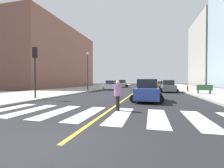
{
  "coord_description": "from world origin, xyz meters",
  "views": [
    {
      "loc": [
        2.39,
        -3.66,
        1.75
      ],
      "look_at": [
        -6.95,
        33.41,
        1.0
      ],
      "focal_mm": 24.73,
      "sensor_mm": 36.0,
      "label": 1
    }
  ],
  "objects_px": {
    "car_yellow_second": "(160,84)",
    "car_silver_seventh": "(122,84)",
    "car_green_sixth": "(164,86)",
    "park_bench": "(204,89)",
    "car_blue_third": "(147,91)",
    "car_gray_fourth": "(168,87)",
    "car_white_fifth": "(111,85)",
    "traffic_light_far_corner": "(35,62)",
    "street_lamp": "(88,67)",
    "car_red_nearest": "(148,84)",
    "fire_hydrant": "(188,88)",
    "pedestrian_crossing": "(118,94)"
  },
  "relations": [
    {
      "from": "car_yellow_second",
      "to": "car_silver_seventh",
      "type": "distance_m",
      "value": 10.91
    },
    {
      "from": "car_silver_seventh",
      "to": "traffic_light_far_corner",
      "type": "relative_size",
      "value": 0.96
    },
    {
      "from": "pedestrian_crossing",
      "to": "street_lamp",
      "type": "height_order",
      "value": "street_lamp"
    },
    {
      "from": "car_red_nearest",
      "to": "pedestrian_crossing",
      "type": "height_order",
      "value": "car_red_nearest"
    },
    {
      "from": "street_lamp",
      "to": "car_green_sixth",
      "type": "bearing_deg",
      "value": 29.15
    },
    {
      "from": "car_gray_fourth",
      "to": "car_white_fifth",
      "type": "height_order",
      "value": "car_gray_fourth"
    },
    {
      "from": "car_gray_fourth",
      "to": "street_lamp",
      "type": "distance_m",
      "value": 13.94
    },
    {
      "from": "car_red_nearest",
      "to": "street_lamp",
      "type": "xyz_separation_m",
      "value": [
        -10.21,
        -16.61,
        3.33
      ]
    },
    {
      "from": "car_blue_third",
      "to": "park_bench",
      "type": "relative_size",
      "value": 2.33
    },
    {
      "from": "car_white_fifth",
      "to": "park_bench",
      "type": "bearing_deg",
      "value": -27.16
    },
    {
      "from": "car_blue_third",
      "to": "car_green_sixth",
      "type": "height_order",
      "value": "car_blue_third"
    },
    {
      "from": "car_white_fifth",
      "to": "car_blue_third",
      "type": "bearing_deg",
      "value": -63.74
    },
    {
      "from": "car_yellow_second",
      "to": "car_blue_third",
      "type": "height_order",
      "value": "car_blue_third"
    },
    {
      "from": "car_yellow_second",
      "to": "car_silver_seventh",
      "type": "bearing_deg",
      "value": 21.22
    },
    {
      "from": "pedestrian_crossing",
      "to": "fire_hydrant",
      "type": "relative_size",
      "value": 1.98
    },
    {
      "from": "car_white_fifth",
      "to": "street_lamp",
      "type": "height_order",
      "value": "street_lamp"
    },
    {
      "from": "car_white_fifth",
      "to": "car_silver_seventh",
      "type": "relative_size",
      "value": 0.91
    },
    {
      "from": "car_blue_third",
      "to": "car_white_fifth",
      "type": "distance_m",
      "value": 17.35
    },
    {
      "from": "car_yellow_second",
      "to": "car_white_fifth",
      "type": "bearing_deg",
      "value": 60.36
    },
    {
      "from": "car_yellow_second",
      "to": "car_white_fifth",
      "type": "relative_size",
      "value": 0.9
    },
    {
      "from": "car_blue_third",
      "to": "traffic_light_far_corner",
      "type": "relative_size",
      "value": 0.9
    },
    {
      "from": "car_red_nearest",
      "to": "car_silver_seventh",
      "type": "relative_size",
      "value": 0.88
    },
    {
      "from": "traffic_light_far_corner",
      "to": "park_bench",
      "type": "relative_size",
      "value": 2.59
    },
    {
      "from": "car_white_fifth",
      "to": "car_gray_fourth",
      "type": "bearing_deg",
      "value": -20.69
    },
    {
      "from": "car_green_sixth",
      "to": "car_silver_seventh",
      "type": "height_order",
      "value": "car_silver_seventh"
    },
    {
      "from": "car_gray_fourth",
      "to": "park_bench",
      "type": "distance_m",
      "value": 5.34
    },
    {
      "from": "park_bench",
      "to": "car_white_fifth",
      "type": "bearing_deg",
      "value": 66.93
    },
    {
      "from": "traffic_light_far_corner",
      "to": "fire_hydrant",
      "type": "distance_m",
      "value": 22.06
    },
    {
      "from": "traffic_light_far_corner",
      "to": "pedestrian_crossing",
      "type": "xyz_separation_m",
      "value": [
        8.77,
        -3.58,
        -2.54
      ]
    },
    {
      "from": "car_white_fifth",
      "to": "fire_hydrant",
      "type": "relative_size",
      "value": 4.71
    },
    {
      "from": "park_bench",
      "to": "fire_hydrant",
      "type": "relative_size",
      "value": 2.07
    },
    {
      "from": "car_blue_third",
      "to": "car_gray_fourth",
      "type": "height_order",
      "value": "car_blue_third"
    },
    {
      "from": "fire_hydrant",
      "to": "car_green_sixth",
      "type": "bearing_deg",
      "value": 116.24
    },
    {
      "from": "car_white_fifth",
      "to": "fire_hydrant",
      "type": "distance_m",
      "value": 13.56
    },
    {
      "from": "car_green_sixth",
      "to": "traffic_light_far_corner",
      "type": "xyz_separation_m",
      "value": [
        -13.3,
        -20.74,
        2.69
      ]
    },
    {
      "from": "car_white_fifth",
      "to": "traffic_light_far_corner",
      "type": "xyz_separation_m",
      "value": [
        -3.08,
        -17.07,
        2.65
      ]
    },
    {
      "from": "car_yellow_second",
      "to": "car_green_sixth",
      "type": "distance_m",
      "value": 12.88
    },
    {
      "from": "car_gray_fourth",
      "to": "park_bench",
      "type": "xyz_separation_m",
      "value": [
        3.96,
        -3.58,
        -0.19
      ]
    },
    {
      "from": "car_green_sixth",
      "to": "park_bench",
      "type": "bearing_deg",
      "value": 109.53
    },
    {
      "from": "traffic_light_far_corner",
      "to": "car_silver_seventh",
      "type": "bearing_deg",
      "value": 84.33
    },
    {
      "from": "car_red_nearest",
      "to": "park_bench",
      "type": "relative_size",
      "value": 2.19
    },
    {
      "from": "car_red_nearest",
      "to": "car_white_fifth",
      "type": "bearing_deg",
      "value": 64.08
    },
    {
      "from": "car_silver_seventh",
      "to": "traffic_light_far_corner",
      "type": "height_order",
      "value": "traffic_light_far_corner"
    },
    {
      "from": "car_red_nearest",
      "to": "car_white_fifth",
      "type": "height_order",
      "value": "car_white_fifth"
    },
    {
      "from": "car_green_sixth",
      "to": "street_lamp",
      "type": "height_order",
      "value": "street_lamp"
    },
    {
      "from": "car_yellow_second",
      "to": "car_green_sixth",
      "type": "bearing_deg",
      "value": 92.06
    },
    {
      "from": "car_blue_third",
      "to": "car_white_fifth",
      "type": "xyz_separation_m",
      "value": [
        -7.27,
        15.75,
        -0.03
      ]
    },
    {
      "from": "car_blue_third",
      "to": "car_silver_seventh",
      "type": "distance_m",
      "value": 29.65
    },
    {
      "from": "traffic_light_far_corner",
      "to": "car_white_fifth",
      "type": "bearing_deg",
      "value": 79.76
    },
    {
      "from": "car_silver_seventh",
      "to": "fire_hydrant",
      "type": "xyz_separation_m",
      "value": [
        13.41,
        -15.56,
        -0.37
      ]
    }
  ]
}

